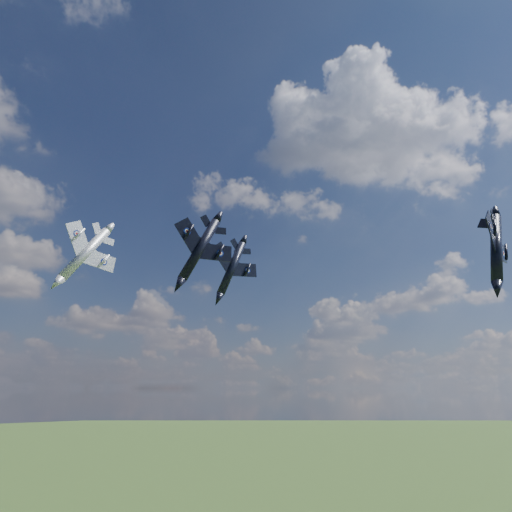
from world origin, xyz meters
TOP-DOWN VIEW (x-y plane):
  - jet_lead_navy at (-9.59, 7.53)m, footprint 12.02×14.62m
  - jet_right_navy at (28.04, -12.20)m, footprint 15.85×18.83m
  - jet_high_navy at (10.47, 29.54)m, footprint 13.03×16.69m
  - jet_left_silver at (-20.85, 18.18)m, footprint 10.69×14.05m

SIDE VIEW (x-z plane):
  - jet_left_silver at x=-20.85m, z-range 75.86..83.57m
  - jet_lead_navy at x=-9.59m, z-range 76.51..83.16m
  - jet_right_navy at x=28.04m, z-range 78.11..85.81m
  - jet_high_navy at x=10.47m, z-range 80.71..88.22m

